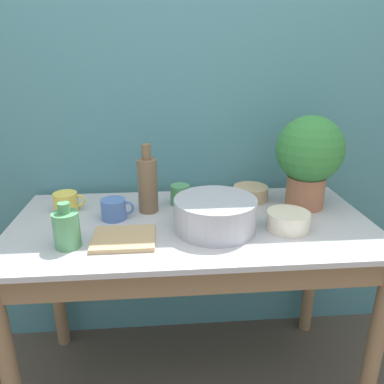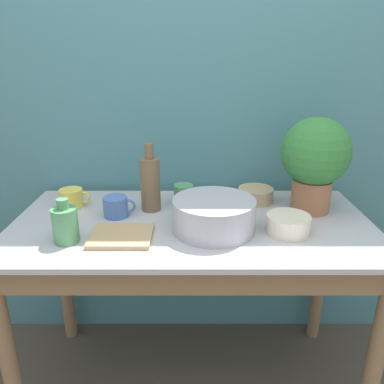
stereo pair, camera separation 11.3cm
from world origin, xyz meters
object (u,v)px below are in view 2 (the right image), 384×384
at_px(bottle_tall, 150,183).
at_px(mug_yellow, 72,198).
at_px(potted_plant, 315,158).
at_px(mug_green, 184,194).
at_px(mug_blue, 116,207).
at_px(bowl_small_cream, 288,224).
at_px(bottle_short, 65,224).
at_px(tray_board, 121,236).
at_px(bowl_small_tan, 256,195).
at_px(bowl_wash_large, 214,215).

height_order(bottle_tall, mug_yellow, bottle_tall).
xyz_separation_m(potted_plant, mug_green, (-0.52, 0.07, -0.18)).
bearing_deg(mug_blue, bowl_small_cream, -12.93).
bearing_deg(potted_plant, mug_green, 172.62).
height_order(bottle_short, tray_board, bottle_short).
relative_size(mug_green, mug_blue, 0.91).
distance_m(bottle_tall, bowl_small_tan, 0.46).
bearing_deg(mug_blue, bowl_small_tan, 15.56).
bearing_deg(mug_yellow, bottle_short, -76.58).
height_order(bottle_short, mug_green, bottle_short).
distance_m(potted_plant, mug_blue, 0.80).
height_order(mug_blue, tray_board, mug_blue).
xyz_separation_m(potted_plant, tray_board, (-0.73, -0.25, -0.21)).
height_order(bowl_wash_large, bottle_short, bottle_short).
distance_m(bottle_tall, bowl_small_cream, 0.56).
height_order(bowl_wash_large, bowl_small_cream, bowl_wash_large).
relative_size(potted_plant, tray_board, 1.79).
relative_size(bowl_wash_large, bowl_small_cream, 1.92).
bearing_deg(mug_yellow, bowl_wash_large, -20.80).
relative_size(potted_plant, bottle_tall, 1.37).
height_order(bottle_tall, bowl_small_cream, bottle_tall).
bearing_deg(bowl_small_tan, mug_yellow, -175.41).
distance_m(mug_blue, bowl_small_tan, 0.60).
height_order(mug_green, bowl_small_cream, mug_green).
relative_size(bottle_tall, mug_blue, 2.18).
bearing_deg(potted_plant, bottle_tall, 179.62).
bearing_deg(bottle_short, mug_green, 41.07).
bearing_deg(bowl_wash_large, tray_board, -168.72).
relative_size(mug_yellow, mug_blue, 1.00).
distance_m(bowl_wash_large, mug_blue, 0.40).
bearing_deg(bowl_small_tan, tray_board, -146.38).
bearing_deg(bowl_small_cream, bottle_short, -175.12).
distance_m(bottle_short, mug_blue, 0.25).
distance_m(mug_yellow, tray_board, 0.38).
bearing_deg(tray_board, mug_yellow, 131.82).
bearing_deg(bowl_wash_large, potted_plant, 24.74).
height_order(bottle_short, bowl_small_tan, bottle_short).
xyz_separation_m(bottle_tall, bottle_short, (-0.26, -0.28, -0.05)).
xyz_separation_m(potted_plant, bottle_short, (-0.91, -0.28, -0.16)).
height_order(mug_blue, bowl_small_cream, mug_blue).
height_order(bowl_wash_large, mug_yellow, bowl_wash_large).
distance_m(bowl_wash_large, mug_green, 0.28).
distance_m(bottle_short, mug_yellow, 0.32).
bearing_deg(bowl_small_cream, mug_blue, 167.07).
xyz_separation_m(bottle_short, tray_board, (0.18, 0.03, -0.06)).
bearing_deg(bottle_tall, potted_plant, -0.38).
height_order(potted_plant, mug_yellow, potted_plant).
bearing_deg(bottle_tall, mug_blue, -152.49).
relative_size(mug_blue, bowl_small_tan, 0.84).
bearing_deg(tray_board, mug_green, 56.13).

